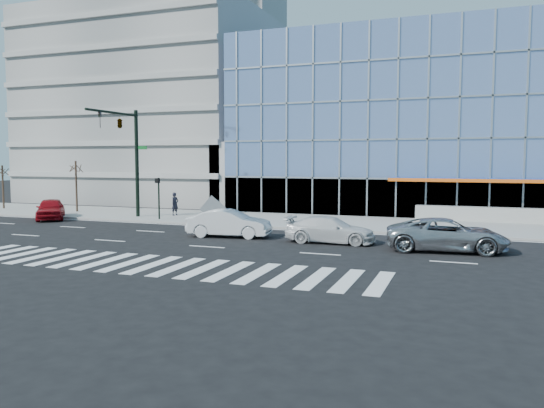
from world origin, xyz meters
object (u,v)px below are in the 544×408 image
(street_tree_far, at_px, (2,171))
(silver_suv, at_px, (447,235))
(street_tree_near, at_px, (76,168))
(white_sedan, at_px, (229,223))
(pedestrian, at_px, (175,204))
(white_suv, at_px, (330,230))
(tilted_panel, at_px, (213,208))
(ped_signal_post, at_px, (158,192))
(traffic_signal, at_px, (125,136))
(red_sedan, at_px, (51,209))

(street_tree_far, height_order, silver_suv, street_tree_far)
(street_tree_near, relative_size, white_sedan, 0.88)
(white_sedan, distance_m, pedestrian, 11.63)
(white_suv, xyz_separation_m, white_sedan, (-6.00, 0.05, 0.09))
(silver_suv, xyz_separation_m, pedestrian, (-20.35, 8.70, 0.23))
(street_tree_near, xyz_separation_m, tilted_panel, (13.83, -2.50, -2.71))
(tilted_panel, bearing_deg, ped_signal_post, 156.28)
(traffic_signal, xyz_separation_m, white_sedan, (10.61, -5.01, -5.37))
(pedestrian, bearing_deg, red_sedan, 135.99)
(ped_signal_post, distance_m, red_sedan, 8.50)
(white_suv, bearing_deg, red_sedan, 78.73)
(silver_suv, distance_m, pedestrian, 22.13)
(white_suv, bearing_deg, street_tree_far, 73.73)
(ped_signal_post, height_order, pedestrian, ped_signal_post)
(silver_suv, height_order, white_sedan, silver_suv)
(red_sedan, bearing_deg, street_tree_near, 67.57)
(ped_signal_post, xyz_separation_m, silver_suv, (20.11, -6.00, -1.34))
(street_tree_far, relative_size, tilted_panel, 2.98)
(ped_signal_post, bearing_deg, street_tree_near, 164.94)
(silver_suv, bearing_deg, pedestrian, 60.99)
(white_suv, height_order, tilted_panel, tilted_panel)
(white_suv, height_order, red_sedan, red_sedan)
(ped_signal_post, relative_size, street_tree_near, 0.71)
(street_tree_far, relative_size, white_sedan, 0.81)
(ped_signal_post, bearing_deg, white_sedan, -33.58)
(pedestrian, height_order, tilted_panel, tilted_panel)
(street_tree_near, xyz_separation_m, pedestrian, (9.27, 0.14, -2.74))
(street_tree_near, height_order, white_suv, street_tree_near)
(ped_signal_post, height_order, silver_suv, ped_signal_post)
(silver_suv, height_order, white_suv, silver_suv)
(silver_suv, height_order, tilted_panel, tilted_panel)
(ped_signal_post, height_order, red_sedan, ped_signal_post)
(traffic_signal, relative_size, pedestrian, 4.51)
(white_sedan, bearing_deg, pedestrian, 38.03)
(white_sedan, distance_m, tilted_panel, 6.64)
(red_sedan, relative_size, pedestrian, 2.62)
(traffic_signal, xyz_separation_m, silver_suv, (22.61, -5.63, -5.36))
(white_suv, bearing_deg, ped_signal_post, 66.84)
(ped_signal_post, xyz_separation_m, street_tree_far, (-17.50, 2.56, 1.30))
(ped_signal_post, bearing_deg, traffic_signal, -171.48)
(street_tree_far, xyz_separation_m, white_sedan, (25.61, -7.95, -2.66))
(ped_signal_post, distance_m, silver_suv, 21.03)
(white_sedan, bearing_deg, street_tree_far, 64.88)
(red_sedan, xyz_separation_m, pedestrian, (7.95, 4.53, 0.25))
(white_sedan, bearing_deg, silver_suv, -100.81)
(traffic_signal, xyz_separation_m, tilted_panel, (6.83, 0.43, -5.10))
(street_tree_near, distance_m, silver_suv, 30.97)
(street_tree_near, relative_size, silver_suv, 0.73)
(street_tree_near, bearing_deg, white_sedan, -24.28)
(red_sedan, bearing_deg, silver_suv, -47.49)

